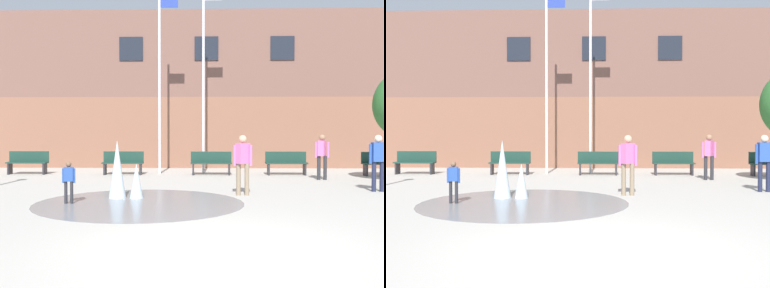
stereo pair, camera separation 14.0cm
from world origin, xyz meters
TOP-DOWN VIEW (x-y plane):
  - ground_plane at (0.00, 0.00)m, footprint 100.00×100.00m
  - library_building at (0.00, 17.60)m, footprint 36.00×6.05m
  - splash_fountain at (-1.98, 4.68)m, footprint 4.90×4.90m
  - park_bench_under_left_flagpole at (-7.13, 11.36)m, footprint 1.60×0.44m
  - park_bench_center at (-3.30, 11.27)m, footprint 1.60×0.44m
  - park_bench_under_right_flagpole at (0.17, 11.24)m, footprint 1.60×0.44m
  - park_bench_near_trashcan at (3.10, 11.30)m, footprint 1.60×0.44m
  - park_bench_far_right at (6.78, 11.10)m, footprint 1.60×0.44m
  - child_running at (-3.26, 4.03)m, footprint 0.31×0.15m
  - adult_near_bench at (0.90, 5.52)m, footprint 0.50×0.37m
  - adult_in_red at (4.76, 6.39)m, footprint 0.50×0.22m
  - teen_by_trashcan at (4.02, 9.52)m, footprint 0.50×0.39m
  - flagpole_left at (-1.87, 11.77)m, footprint 0.80×0.10m
  - flagpole_right at (-0.11, 11.77)m, footprint 0.80×0.10m

SIDE VIEW (x-z plane):
  - ground_plane at x=0.00m, z-range 0.00..0.00m
  - splash_fountain at x=-1.98m, z-range -0.30..1.16m
  - park_bench_under_left_flagpole at x=-7.13m, z-range 0.02..0.93m
  - park_bench_center at x=-3.30m, z-range 0.02..0.93m
  - park_bench_under_right_flagpole at x=0.17m, z-range 0.02..0.93m
  - park_bench_near_trashcan at x=3.10m, z-range 0.02..0.93m
  - park_bench_far_right at x=6.78m, z-range 0.02..0.93m
  - child_running at x=-3.26m, z-range 0.09..1.07m
  - adult_near_bench at x=0.90m, z-range 0.14..1.73m
  - adult_in_red at x=4.76m, z-range 0.14..1.73m
  - teen_by_trashcan at x=4.02m, z-range 0.14..1.73m
  - library_building at x=0.00m, z-range 0.00..7.38m
  - flagpole_left at x=-1.87m, z-range 0.24..7.76m
  - flagpole_right at x=-0.11m, z-range 0.24..8.04m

